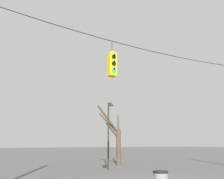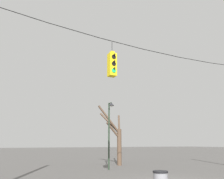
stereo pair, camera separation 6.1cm
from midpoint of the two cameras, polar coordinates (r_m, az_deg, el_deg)
span_wire at (r=12.12m, az=13.17°, el=9.85°), size 16.84×0.03×0.51m
traffic_light_near_right_pole at (r=10.10m, az=0.17°, el=6.55°), size 0.34×0.58×1.73m
street_lamp at (r=16.37m, az=-0.45°, el=-8.85°), size 0.39×0.68×4.85m
bare_tree at (r=19.77m, az=1.29°, el=-12.41°), size 3.01×2.10×5.11m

